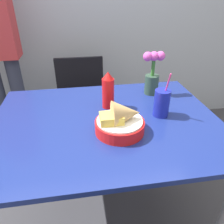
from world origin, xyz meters
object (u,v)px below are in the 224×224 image
at_px(drink_cup, 161,104).
at_px(ketchup_bottle, 108,91).
at_px(chair_far_window, 82,99).
at_px(food_basket, 121,121).
at_px(flower_vase, 152,74).

bearing_deg(drink_cup, ketchup_bottle, 153.12).
xyz_separation_m(chair_far_window, food_basket, (0.16, -0.89, 0.31)).
relative_size(food_basket, ketchup_bottle, 1.11).
distance_m(ketchup_bottle, flower_vase, 0.32).
relative_size(chair_far_window, food_basket, 3.69).
xyz_separation_m(ketchup_bottle, flower_vase, (0.29, 0.13, 0.03)).
bearing_deg(flower_vase, food_basket, -124.90).
bearing_deg(ketchup_bottle, food_basket, -84.26).
height_order(chair_far_window, drink_cup, drink_cup).
relative_size(food_basket, flower_vase, 0.86).
bearing_deg(drink_cup, flower_vase, 82.58).
bearing_deg(ketchup_bottle, drink_cup, -26.88).
bearing_deg(food_basket, drink_cup, 26.61).
height_order(chair_far_window, food_basket, food_basket).
height_order(ketchup_bottle, flower_vase, flower_vase).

